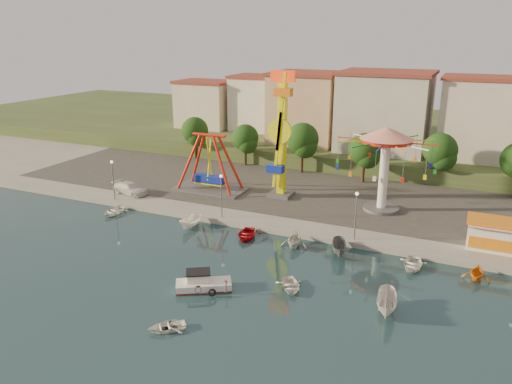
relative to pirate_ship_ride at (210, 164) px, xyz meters
The scene contains 33 objects.
ground 26.57m from the pirate_ship_ride, 56.31° to the right, with size 200.00×200.00×0.00m, color #143239.
quay_deck 42.94m from the pirate_ship_ride, 70.12° to the left, with size 200.00×100.00×0.60m, color #9E998E.
asphalt_pad 17.11m from the pirate_ship_ride, 29.44° to the left, with size 90.00×28.00×0.01m, color #4C4944.
hill_terrace 47.57m from the pirate_ship_ride, 72.18° to the left, with size 200.00×60.00×3.00m, color #384C26.
pirate_ship_ride is the anchor object (origin of this frame).
kamikaze_tower 10.99m from the pirate_ship_ride, ahead, with size 3.20×3.10×16.50m.
wave_swinger 23.71m from the pirate_ship_ride, ahead, with size 11.60×11.60×10.40m.
booth_left 36.42m from the pirate_ship_ride, ahead, with size 5.40×3.78×3.08m.
lamp_post_0 12.99m from the pirate_ship_ride, 137.09° to the right, with size 0.14×0.14×5.00m, color #59595E.
lamp_post_1 11.04m from the pirate_ship_ride, 53.41° to the right, with size 0.14×0.14×5.00m, color #59595E.
lamp_post_2 24.22m from the pirate_ship_ride, 21.33° to the right, with size 0.14×0.14×5.00m, color #59595E.
tree_0 19.05m from the pirate_ship_ride, 127.07° to the left, with size 4.60×4.60×7.19m.
tree_1 14.54m from the pirate_ship_ride, 95.80° to the left, with size 4.35×4.35×6.80m.
tree_2 16.47m from the pirate_ship_ride, 58.65° to the left, with size 5.02×5.02×7.85m.
tree_3 22.42m from the pirate_ship_ride, 34.13° to the left, with size 4.68×4.68×7.32m.
tree_4 32.53m from the pirate_ship_ride, 28.60° to the left, with size 4.86×4.86×7.60m.
building_0 31.05m from the pirate_ship_ride, 127.82° to the left, with size 9.26×9.53×11.87m, color beige.
building_1 30.49m from the pirate_ship_ride, 102.93° to the left, with size 12.33×9.01×8.63m, color silver.
building_2 31.11m from the pirate_ship_ride, 78.11° to the left, with size 11.95×9.28×11.23m, color tan.
building_3 33.84m from the pirate_ship_ride, 53.29° to the left, with size 12.59×10.50×9.20m, color beige.
building_4 45.43m from the pirate_ship_ride, 42.14° to the left, with size 10.75×9.23×9.24m, color beige.
cabin_motorboat 27.37m from the pirate_ship_ride, 62.05° to the right, with size 5.10×4.08×1.71m.
rowboat_a 28.97m from the pirate_ship_ride, 46.35° to the right, with size 2.36×3.30×0.68m, color white.
rowboat_b 33.67m from the pirate_ship_ride, 66.30° to the right, with size 2.09×2.93×0.61m, color white.
skiff 35.47m from the pirate_ship_ride, 36.82° to the right, with size 1.62×4.31×1.67m, color beige.
van 11.29m from the pirate_ship_ride, 146.42° to the right, with size 2.19×5.38×1.56m, color silver.
moored_boat_0 14.50m from the pirate_ship_ride, 120.56° to the right, with size 2.60×3.64×0.75m, color white.
moored_boat_2 13.22m from the pirate_ship_ride, 70.96° to the right, with size 1.35×3.60×1.39m, color white.
moored_boat_3 16.95m from the pirate_ship_ride, 46.74° to the right, with size 2.73×3.82×0.79m, color #AC0D16.
moored_boat_4 21.06m from the pirate_ship_ride, 35.30° to the right, with size 2.84×3.29×1.73m, color silver.
moored_boat_5 25.13m from the pirate_ship_ride, 28.85° to the right, with size 1.45×3.85×1.49m, color #595A5E.
moored_boat_6 31.67m from the pirate_ship_ride, 22.45° to the right, with size 2.62×3.67×0.76m, color white.
moored_boat_7 36.91m from the pirate_ship_ride, 19.07° to the right, with size 2.45×2.84×1.50m, color orange.
Camera 1 is at (18.77, -36.05, 21.74)m, focal length 35.00 mm.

